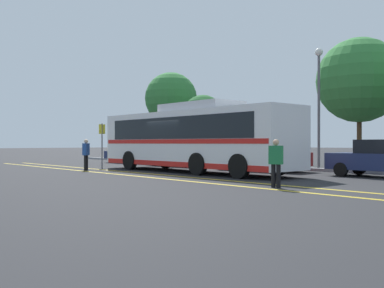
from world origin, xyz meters
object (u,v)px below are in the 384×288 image
at_px(street_lamp, 319,89).
at_px(tree_3, 171,99).
at_px(parked_car_3, 379,159).
at_px(parked_car_0, 132,153).
at_px(tree_0, 203,116).
at_px(parked_car_1, 180,155).
at_px(bus_stop_sign, 102,140).
at_px(transit_bus, 192,138).
at_px(parked_car_2, 261,156).
at_px(pedestrian_1, 276,160).
at_px(tree_1, 359,80).
at_px(pedestrian_0, 86,153).

relative_size(street_lamp, tree_3, 0.90).
bearing_deg(parked_car_3, parked_car_0, 89.56).
bearing_deg(street_lamp, tree_0, 172.97).
distance_m(parked_car_1, street_lamp, 9.03).
distance_m(parked_car_3, bus_stop_sign, 15.09).
distance_m(transit_bus, bus_stop_sign, 6.84).
bearing_deg(bus_stop_sign, parked_car_2, -60.58).
relative_size(parked_car_2, pedestrian_1, 3.15).
bearing_deg(tree_1, parked_car_3, -56.43).
height_order(transit_bus, tree_3, tree_3).
xyz_separation_m(pedestrian_1, bus_stop_sign, (-14.19, 1.96, 0.75)).
bearing_deg(tree_1, parked_car_0, -153.29).
bearing_deg(tree_1, parked_car_1, -138.43).
height_order(pedestrian_0, pedestrian_1, pedestrian_0).
distance_m(transit_bus, parked_car_0, 10.87).
distance_m(pedestrian_0, tree_3, 15.10).
relative_size(parked_car_2, tree_0, 0.98).
xyz_separation_m(parked_car_2, tree_1, (1.74, 6.77, 4.34)).
bearing_deg(pedestrian_1, parked_car_1, -44.89).
bearing_deg(parked_car_2, tree_3, -115.20).
relative_size(transit_bus, street_lamp, 1.86).
bearing_deg(bus_stop_sign, parked_car_3, -70.86).
bearing_deg(parked_car_3, bus_stop_sign, 107.15).
xyz_separation_m(pedestrian_1, street_lamp, (-4.67, 9.72, 3.50)).
xyz_separation_m(bus_stop_sign, tree_3, (-6.13, 10.11, 3.52)).
bearing_deg(transit_bus, bus_stop_sign, 99.67).
bearing_deg(parked_car_1, tree_3, 50.41).
bearing_deg(parked_car_0, tree_3, -159.23).
height_order(pedestrian_1, tree_0, tree_0).
relative_size(bus_stop_sign, tree_3, 0.35).
bearing_deg(bus_stop_sign, transit_bus, -80.33).
relative_size(pedestrian_0, street_lamp, 0.25).
xyz_separation_m(parked_car_3, bus_stop_sign, (-14.29, -4.77, 0.84)).
distance_m(parked_car_0, parked_car_3, 17.81).
distance_m(parked_car_1, parked_car_2, 6.18).
distance_m(parked_car_1, parked_car_3, 12.25).
height_order(bus_stop_sign, tree_3, tree_3).
distance_m(transit_bus, tree_1, 11.24).
bearing_deg(tree_3, pedestrian_1, -30.71).
height_order(parked_car_2, street_lamp, street_lamp).
bearing_deg(tree_0, parked_car_3, -15.61).
bearing_deg(transit_bus, parked_car_3, -63.16).
distance_m(pedestrian_1, tree_1, 14.53).
relative_size(parked_car_0, parked_car_3, 1.16).
distance_m(street_lamp, tree_3, 15.84).
distance_m(parked_car_3, tree_1, 8.93).
xyz_separation_m(transit_bus, parked_car_1, (-4.70, 3.20, -1.00)).
bearing_deg(parked_car_0, tree_1, 112.56).
bearing_deg(pedestrian_1, parked_car_3, -108.59).
bearing_deg(pedestrian_0, tree_3, 177.97).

